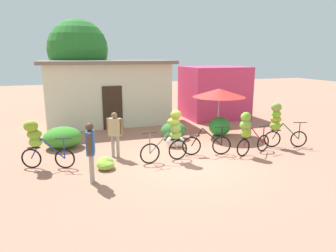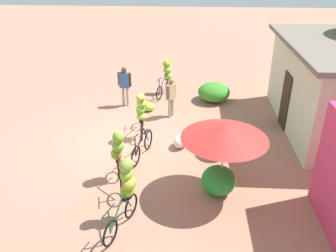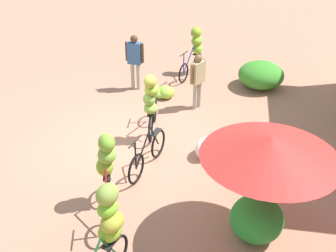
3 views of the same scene
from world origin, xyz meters
name	(u,v)px [view 3 (image 3 of 3)]	position (x,y,z in m)	size (l,w,h in m)	color
ground_plane	(132,142)	(0.00, 0.00, 0.00)	(60.00, 60.00, 0.00)	#AE725C
hedge_bush_front_left	(261,75)	(-3.74, 3.08, 0.39)	(1.40, 1.36, 0.78)	#3A8829
hedge_bush_front_right	(260,155)	(0.59, 2.95, 0.35)	(1.07, 0.88, 0.70)	#357735
hedge_bush_mid	(257,219)	(2.64, 2.84, 0.40)	(0.92, 0.91, 0.79)	#298A31
market_umbrella	(271,147)	(2.59, 2.91, 1.83)	(2.22, 2.22, 2.01)	beige
bicycle_leftmost	(195,47)	(-4.43, 1.00, 0.90)	(1.57, 0.63, 1.50)	black
bicycle_near_pile	(151,101)	(-0.36, 0.41, 0.96)	(1.65, 0.42, 1.67)	black
bicycle_center_loaded	(148,154)	(0.97, 0.59, 0.36)	(1.66, 0.48, 0.99)	black
bicycle_by_shop	(106,166)	(2.25, 0.11, 0.90)	(1.57, 0.60, 1.52)	black
bicycle_rightmost	(107,229)	(3.85, 0.60, 0.96)	(1.53, 0.67, 1.68)	black
banana_pile_on_ground	(163,93)	(-2.53, 0.31, 0.15)	(0.65, 0.78, 0.35)	#84B63A
produce_sack	(206,147)	(0.25, 1.78, 0.22)	(0.70, 0.44, 0.44)	silver
person_vendor	(198,76)	(-2.05, 1.33, 0.94)	(0.50, 0.39, 1.54)	gray
person_bystander	(135,57)	(-3.00, -0.62, 1.01)	(0.27, 0.57, 1.65)	gray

